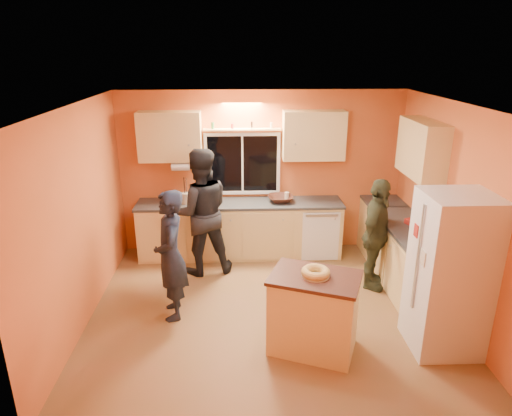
{
  "coord_description": "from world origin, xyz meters",
  "views": [
    {
      "loc": [
        -0.38,
        -5.09,
        3.21
      ],
      "look_at": [
        -0.15,
        0.4,
        1.26
      ],
      "focal_mm": 32.0,
      "sensor_mm": 36.0,
      "label": 1
    }
  ],
  "objects_px": {
    "refrigerator": "(450,274)",
    "island": "(314,312)",
    "person_right": "(376,235)",
    "person_left": "(171,255)",
    "person_center": "(200,212)"
  },
  "relations": [
    {
      "from": "refrigerator",
      "to": "person_right",
      "type": "height_order",
      "value": "refrigerator"
    },
    {
      "from": "person_right",
      "to": "person_left",
      "type": "bearing_deg",
      "value": 133.82
    },
    {
      "from": "refrigerator",
      "to": "person_right",
      "type": "bearing_deg",
      "value": 105.81
    },
    {
      "from": "refrigerator",
      "to": "person_left",
      "type": "bearing_deg",
      "value": 166.18
    },
    {
      "from": "person_left",
      "to": "person_right",
      "type": "bearing_deg",
      "value": 92.97
    },
    {
      "from": "person_left",
      "to": "person_center",
      "type": "bearing_deg",
      "value": 156.92
    },
    {
      "from": "person_left",
      "to": "island",
      "type": "bearing_deg",
      "value": 55.16
    },
    {
      "from": "person_left",
      "to": "person_center",
      "type": "distance_m",
      "value": 1.23
    },
    {
      "from": "island",
      "to": "person_left",
      "type": "xyz_separation_m",
      "value": [
        -1.64,
        0.76,
        0.36
      ]
    },
    {
      "from": "island",
      "to": "refrigerator",
      "type": "bearing_deg",
      "value": 21.77
    },
    {
      "from": "island",
      "to": "person_left",
      "type": "height_order",
      "value": "person_left"
    },
    {
      "from": "person_center",
      "to": "person_right",
      "type": "relative_size",
      "value": 1.2
    },
    {
      "from": "island",
      "to": "person_center",
      "type": "relative_size",
      "value": 0.59
    },
    {
      "from": "island",
      "to": "person_right",
      "type": "relative_size",
      "value": 0.71
    },
    {
      "from": "refrigerator",
      "to": "island",
      "type": "xyz_separation_m",
      "value": [
        -1.46,
        -0.0,
        -0.44
      ]
    }
  ]
}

